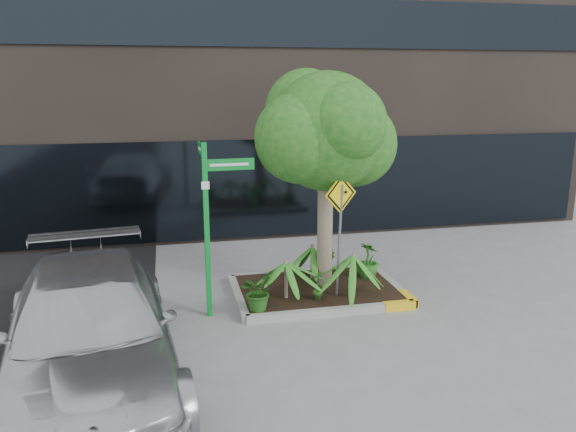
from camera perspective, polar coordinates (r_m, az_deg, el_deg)
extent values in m
plane|color=gray|center=(11.11, 2.36, -8.56)|extent=(80.00, 80.00, 0.00)
cube|color=#9E9E99|center=(12.40, 1.61, -5.77)|extent=(3.20, 0.15, 0.15)
cube|color=#9E9E99|center=(10.43, 4.58, -9.70)|extent=(3.20, 0.15, 0.15)
cube|color=#9E9E99|center=(11.11, -5.11, -8.19)|extent=(0.15, 2.20, 0.15)
cube|color=#9E9E99|center=(11.90, 10.46, -6.85)|extent=(0.15, 2.20, 0.15)
cube|color=yellow|center=(10.85, 11.24, -8.95)|extent=(0.60, 0.17, 0.15)
cube|color=black|center=(11.39, 2.96, -7.36)|extent=(3.05, 2.05, 0.06)
cylinder|color=gray|center=(11.20, 3.78, -0.70)|extent=(0.30, 0.30, 2.86)
cylinder|color=gray|center=(11.01, 4.34, 4.62)|extent=(0.54, 0.15, 0.93)
sphere|color=#195819|center=(10.89, 3.93, 8.57)|extent=(2.29, 2.29, 2.29)
sphere|color=#195819|center=(11.39, 6.75, 7.29)|extent=(1.71, 1.71, 1.71)
sphere|color=#195819|center=(10.57, 1.21, 7.92)|extent=(1.71, 1.71, 1.71)
sphere|color=#195819|center=(10.39, 5.86, 9.34)|extent=(1.52, 1.52, 1.52)
sphere|color=#195819|center=(11.25, 1.85, 10.70)|extent=(1.62, 1.62, 1.62)
cylinder|color=gray|center=(10.80, 6.62, -5.92)|extent=(0.07, 0.07, 0.89)
cylinder|color=gray|center=(10.70, -0.20, -6.42)|extent=(0.07, 0.07, 0.76)
cylinder|color=gray|center=(11.74, 2.47, -4.64)|extent=(0.07, 0.07, 0.73)
imported|color=silver|center=(8.45, -19.47, -10.84)|extent=(2.94, 5.81, 1.62)
imported|color=#205418|center=(10.20, -3.13, -7.61)|extent=(0.86, 0.86, 0.71)
imported|color=#2B7122|center=(11.91, 8.20, -4.43)|extent=(0.59, 0.59, 0.76)
imported|color=#32671F|center=(10.67, 3.07, -6.96)|extent=(0.43, 0.43, 0.59)
imported|color=#275919|center=(11.65, 3.82, -4.81)|extent=(0.57, 0.57, 0.73)
cube|color=#0C8E2C|center=(10.01, -8.25, -1.64)|extent=(0.09, 0.09, 3.17)
cube|color=#0C8E2C|center=(9.82, -5.98, 5.23)|extent=(0.88, 0.06, 0.20)
cube|color=#0C8E2C|center=(10.16, -8.81, 6.71)|extent=(0.06, 0.88, 0.20)
cube|color=white|center=(9.80, -5.97, 5.21)|extent=(0.68, 0.03, 0.05)
cube|color=white|center=(10.16, -8.91, 6.71)|extent=(0.03, 0.68, 0.05)
cube|color=white|center=(9.77, -8.40, 3.09)|extent=(0.14, 0.01, 0.14)
cylinder|color=slate|center=(10.61, 5.23, -2.59)|extent=(0.10, 0.15, 2.18)
cube|color=yellow|center=(10.37, 5.38, 2.25)|extent=(0.68, 0.30, 0.73)
cube|color=black|center=(10.36, 5.40, 2.24)|extent=(0.60, 0.25, 0.65)
cube|color=yellow|center=(10.36, 5.41, 2.23)|extent=(0.51, 0.21, 0.55)
cube|color=black|center=(10.35, 5.35, 2.16)|extent=(0.16, 0.07, 0.10)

